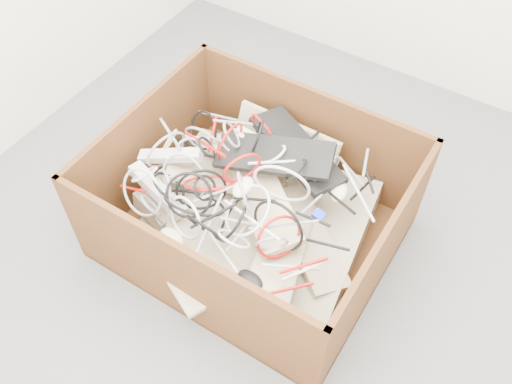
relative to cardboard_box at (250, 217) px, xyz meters
The scene contains 9 objects.
ground 0.20m from the cardboard_box, 18.81° to the right, with size 3.00×3.00×0.00m, color #59585B.
room_shell 1.12m from the cardboard_box, 18.81° to the right, with size 3.04×3.04×2.50m.
cardboard_box is the anchor object (origin of this frame).
keyboard_pile 0.14m from the cardboard_box, 35.71° to the left, with size 0.97×1.00×0.39m.
mice_scatter 0.22m from the cardboard_box, 52.70° to the right, with size 0.66×0.64×0.18m.
power_strip_left 0.44m from the cardboard_box, behind, with size 0.29×0.05×0.04m, color silver.
power_strip_right 0.43m from the cardboard_box, 147.63° to the right, with size 0.31×0.06×0.04m, color silver.
vga_plug 0.38m from the cardboard_box, ahead, with size 0.04×0.04×0.02m, color #0E2BD3.
cable_tangle 0.28m from the cardboard_box, 142.28° to the right, with size 1.06×0.83×0.39m.
Camera 1 is at (0.66, -1.18, 2.12)m, focal length 39.44 mm.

